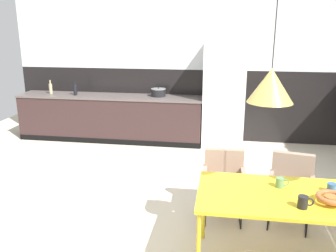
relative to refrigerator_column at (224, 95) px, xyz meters
The scene contains 16 objects.
ground_plane 3.28m from the refrigerator_column, 98.06° to the right, with size 9.60×9.60×0.00m, color beige.
back_wall_splashback_dark 0.63m from the refrigerator_column, 140.66° to the left, with size 7.38×0.12×1.38m, color black.
back_wall_panel_upper 1.25m from the refrigerator_column, 140.66° to the left, with size 7.38×0.12×1.38m, color silver.
kitchen_counter 2.25m from the refrigerator_column, behind, with size 3.62×0.63×0.89m.
refrigerator_column is the anchor object (origin of this frame).
dining_table 3.62m from the refrigerator_column, 78.02° to the right, with size 1.90×0.83×0.75m.
armchair_corner_seat 2.81m from the refrigerator_column, 73.51° to the right, with size 0.56×0.55×0.80m.
armchair_far_side 2.69m from the refrigerator_column, 89.20° to the right, with size 0.51×0.49×0.79m.
fruit_bowl 3.75m from the refrigerator_column, 75.85° to the right, with size 0.25×0.25×0.08m.
mug_tall_blue 3.81m from the refrigerator_column, 79.86° to the right, with size 0.13×0.08×0.11m.
mug_glass_clear 3.55m from the refrigerator_column, 73.91° to the right, with size 0.12×0.08×0.08m.
mug_dark_espresso 3.43m from the refrigerator_column, 80.87° to the right, with size 0.12×0.08×0.09m.
cooking_pot 1.24m from the refrigerator_column, behind, with size 0.28×0.28×0.17m.
bottle_oil_tall 2.85m from the refrigerator_column, behind, with size 0.07×0.07×0.28m.
bottle_vinegar_dark 3.40m from the refrigerator_column, behind, with size 0.07×0.07×0.27m.
pendant_lamp_over_table_near 3.63m from the refrigerator_column, 84.03° to the right, with size 0.38×0.38×1.14m.
Camera 1 is at (0.43, -3.37, 2.17)m, focal length 37.76 mm.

